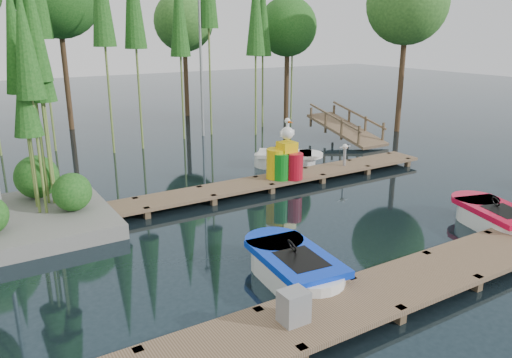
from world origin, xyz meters
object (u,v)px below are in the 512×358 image
boat_red (496,219)px  drum_cluster (288,160)px  boat_blue (294,268)px  yellow_barrel (276,164)px  utility_cabinet (294,307)px

boat_red → drum_cluster: (-2.48, 5.74, 0.61)m
drum_cluster → boat_blue: bearing=-124.1°
boat_red → yellow_barrel: size_ratio=3.04×
boat_blue → boat_red: 6.06m
boat_blue → utility_cabinet: bearing=-120.4°
boat_blue → yellow_barrel: size_ratio=3.04×
boat_red → drum_cluster: 6.28m
boat_red → yellow_barrel: (-2.85, 5.89, 0.52)m
boat_red → utility_cabinet: size_ratio=5.28×
drum_cluster → yellow_barrel: bearing=157.4°
boat_blue → yellow_barrel: yellow_barrel is taller
yellow_barrel → boat_blue: bearing=-120.6°
utility_cabinet → boat_red: bearing=8.8°
boat_red → yellow_barrel: bearing=131.5°
boat_blue → yellow_barrel: (3.19, 5.41, 0.51)m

